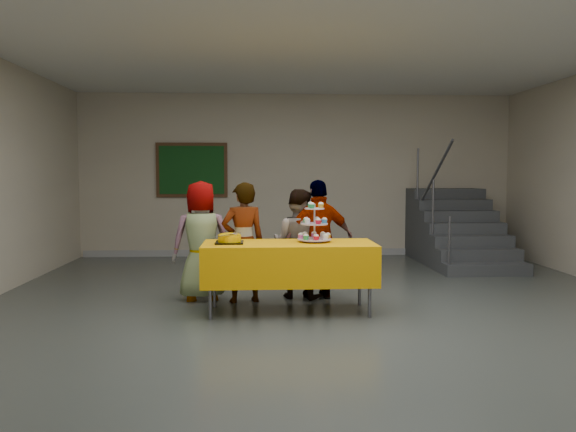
% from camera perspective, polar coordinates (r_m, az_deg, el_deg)
% --- Properties ---
extents(room_shell, '(10.00, 10.04, 3.02)m').
position_cam_1_polar(room_shell, '(5.54, 4.72, 10.58)').
color(room_shell, '#4C514C').
rests_on(room_shell, ground).
extents(bake_table, '(1.88, 0.78, 0.77)m').
position_cam_1_polar(bake_table, '(6.18, 0.10, -4.71)').
color(bake_table, '#595960').
rests_on(bake_table, ground).
extents(cupcake_stand, '(0.38, 0.38, 0.44)m').
position_cam_1_polar(cupcake_stand, '(6.22, 2.70, -1.16)').
color(cupcake_stand, silver).
rests_on(cupcake_stand, bake_table).
extents(bear_cake, '(0.32, 0.36, 0.12)m').
position_cam_1_polar(bear_cake, '(6.13, -5.96, -2.23)').
color(bear_cake, black).
rests_on(bear_cake, bake_table).
extents(schoolchild_a, '(0.77, 0.56, 1.44)m').
position_cam_1_polar(schoolchild_a, '(6.86, -8.78, -2.48)').
color(schoolchild_a, slate).
rests_on(schoolchild_a, ground).
extents(schoolchild_b, '(0.59, 0.46, 1.43)m').
position_cam_1_polar(schoolchild_b, '(6.67, -4.58, -2.70)').
color(schoolchild_b, '#5C5C65').
rests_on(schoolchild_b, ground).
extents(schoolchild_c, '(0.80, 0.73, 1.34)m').
position_cam_1_polar(schoolchild_c, '(6.90, 0.98, -2.82)').
color(schoolchild_c, slate).
rests_on(schoolchild_c, ground).
extents(schoolchild_d, '(0.90, 0.51, 1.45)m').
position_cam_1_polar(schoolchild_d, '(6.84, 3.22, -2.40)').
color(schoolchild_d, slate).
rests_on(schoolchild_d, ground).
extents(staircase, '(1.30, 2.40, 2.04)m').
position_cam_1_polar(staircase, '(10.22, 16.59, -1.72)').
color(staircase, '#424447').
rests_on(staircase, ground).
extents(noticeboard, '(1.30, 0.05, 1.00)m').
position_cam_1_polar(noticeboard, '(10.47, -9.74, 4.63)').
color(noticeboard, '#472B16').
rests_on(noticeboard, ground).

